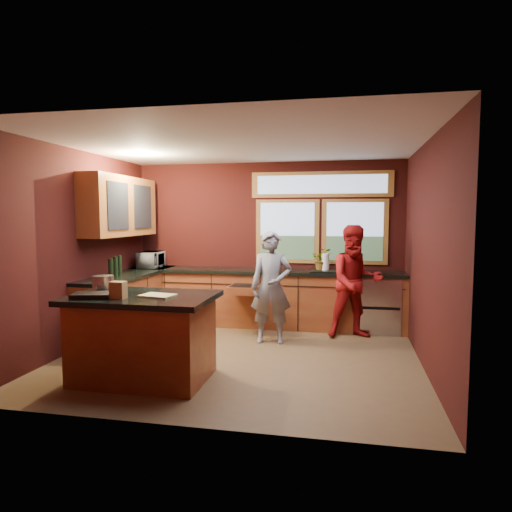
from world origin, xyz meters
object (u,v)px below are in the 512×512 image
(island, at_px, (143,337))
(person_red, at_px, (355,282))
(cutting_board, at_px, (158,296))
(person_grey, at_px, (271,287))
(stock_pot, at_px, (103,283))

(island, relative_size, person_red, 0.93)
(island, height_order, cutting_board, cutting_board)
(island, xyz_separation_m, person_red, (2.32, 2.25, 0.36))
(island, height_order, person_grey, person_grey)
(person_red, distance_m, cutting_board, 3.13)
(island, height_order, stock_pot, stock_pot)
(cutting_board, bearing_deg, person_red, 47.39)
(person_grey, xyz_separation_m, stock_pot, (-1.69, -1.60, 0.24))
(cutting_board, bearing_deg, stock_pot, 165.07)
(person_red, height_order, stock_pot, person_red)
(person_grey, relative_size, person_red, 0.95)
(stock_pot, bearing_deg, cutting_board, -14.93)
(person_red, bearing_deg, island, -151.78)
(person_grey, xyz_separation_m, cutting_board, (-0.94, -1.80, 0.16))
(island, bearing_deg, stock_pot, 164.74)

